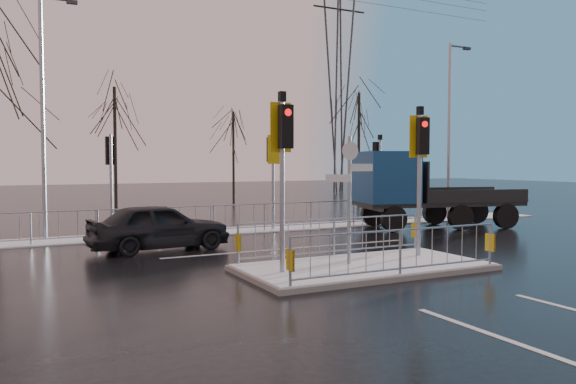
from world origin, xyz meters
name	(u,v)px	position (x,y,z in m)	size (l,w,h in m)	color
ground	(364,270)	(0.00, 0.00, 0.00)	(120.00, 120.00, 0.00)	black
snow_verge	(234,231)	(0.00, 8.60, 0.02)	(30.00, 2.00, 0.04)	white
lane_markings	(372,272)	(0.00, -0.33, 0.00)	(8.00, 11.38, 0.01)	silver
traffic_island	(363,254)	(-0.01, 0.01, 0.39)	(6.00, 3.04, 4.15)	slate
far_kerb_fixtures	(246,205)	(0.29, 8.09, 1.02)	(18.00, 0.65, 3.83)	gray
car_far_lane	(159,226)	(-3.64, 5.30, 0.70)	(1.66, 4.13, 1.41)	black
flatbed_truck	(407,188)	(6.49, 6.44, 1.60)	(6.88, 3.83, 3.02)	black
tree_far_a	(115,123)	(-2.00, 22.00, 4.82)	(3.75, 3.75, 7.08)	black
tree_far_b	(233,139)	(6.00, 24.00, 4.18)	(3.25, 3.25, 6.14)	black
tree_far_c	(359,125)	(14.00, 21.00, 5.15)	(4.00, 4.00, 7.55)	black
street_lamp_right	(450,123)	(10.57, 8.50, 4.39)	(1.25, 0.18, 8.00)	gray
street_lamp_left	(45,106)	(-6.43, 9.50, 4.49)	(1.25, 0.18, 8.20)	gray
pylon_wires	(328,62)	(16.88, 30.00, 11.03)	(70.00, 2.38, 19.97)	#2D3033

